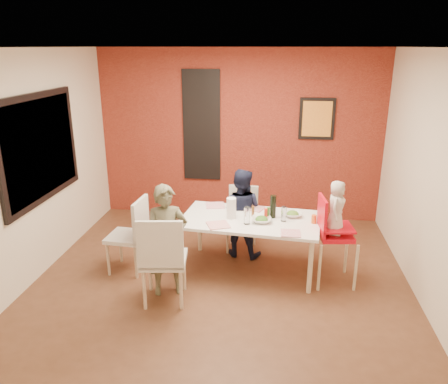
# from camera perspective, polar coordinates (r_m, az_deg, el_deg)

# --- Properties ---
(ground) EXTENTS (4.50, 4.50, 0.00)m
(ground) POSITION_cam_1_polar(r_m,az_deg,el_deg) (5.40, -0.40, -11.66)
(ground) COLOR brown
(ground) RESTS_ON ground
(ceiling) EXTENTS (4.50, 4.50, 0.02)m
(ceiling) POSITION_cam_1_polar(r_m,az_deg,el_deg) (4.66, -0.48, 18.37)
(ceiling) COLOR silver
(ceiling) RESTS_ON wall_back
(wall_back) EXTENTS (4.50, 0.02, 2.70)m
(wall_back) POSITION_cam_1_polar(r_m,az_deg,el_deg) (7.03, 1.99, 7.36)
(wall_back) COLOR beige
(wall_back) RESTS_ON ground
(wall_front) EXTENTS (4.50, 0.02, 2.70)m
(wall_front) POSITION_cam_1_polar(r_m,az_deg,el_deg) (2.80, -6.60, -10.72)
(wall_front) COLOR beige
(wall_front) RESTS_ON ground
(wall_left) EXTENTS (0.02, 4.50, 2.70)m
(wall_left) POSITION_cam_1_polar(r_m,az_deg,el_deg) (5.61, -23.92, 2.85)
(wall_left) COLOR beige
(wall_left) RESTS_ON ground
(wall_right) EXTENTS (0.02, 4.50, 2.70)m
(wall_right) POSITION_cam_1_polar(r_m,az_deg,el_deg) (5.09, 25.57, 1.13)
(wall_right) COLOR beige
(wall_right) RESTS_ON ground
(brick_accent_wall) EXTENTS (4.50, 0.02, 2.70)m
(brick_accent_wall) POSITION_cam_1_polar(r_m,az_deg,el_deg) (7.01, 1.97, 7.33)
(brick_accent_wall) COLOR maroon
(brick_accent_wall) RESTS_ON ground
(picture_window_frame) EXTENTS (0.05, 1.70, 1.30)m
(picture_window_frame) POSITION_cam_1_polar(r_m,az_deg,el_deg) (5.71, -22.92, 5.32)
(picture_window_frame) COLOR black
(picture_window_frame) RESTS_ON wall_left
(picture_window_pane) EXTENTS (0.02, 1.55, 1.15)m
(picture_window_pane) POSITION_cam_1_polar(r_m,az_deg,el_deg) (5.71, -22.79, 5.33)
(picture_window_pane) COLOR black
(picture_window_pane) RESTS_ON wall_left
(glassblock_strip) EXTENTS (0.55, 0.03, 1.70)m
(glassblock_strip) POSITION_cam_1_polar(r_m,az_deg,el_deg) (7.05, -2.94, 8.61)
(glassblock_strip) COLOR silver
(glassblock_strip) RESTS_ON wall_back
(glassblock_surround) EXTENTS (0.60, 0.03, 1.76)m
(glassblock_surround) POSITION_cam_1_polar(r_m,az_deg,el_deg) (7.04, -2.95, 8.61)
(glassblock_surround) COLOR black
(glassblock_surround) RESTS_ON wall_back
(art_print_frame) EXTENTS (0.54, 0.03, 0.64)m
(art_print_frame) POSITION_cam_1_polar(r_m,az_deg,el_deg) (6.94, 12.04, 9.33)
(art_print_frame) COLOR black
(art_print_frame) RESTS_ON wall_back
(art_print_canvas) EXTENTS (0.44, 0.01, 0.54)m
(art_print_canvas) POSITION_cam_1_polar(r_m,az_deg,el_deg) (6.92, 12.05, 9.31)
(art_print_canvas) COLOR #F4A936
(art_print_canvas) RESTS_ON wall_back
(dining_table) EXTENTS (1.77, 1.10, 0.70)m
(dining_table) POSITION_cam_1_polar(r_m,az_deg,el_deg) (5.41, 3.44, -4.07)
(dining_table) COLOR white
(dining_table) RESTS_ON ground
(chair_near) EXTENTS (0.54, 0.54, 1.04)m
(chair_near) POSITION_cam_1_polar(r_m,az_deg,el_deg) (4.76, -8.03, -8.32)
(chair_near) COLOR silver
(chair_near) RESTS_ON ground
(chair_far) EXTENTS (0.43, 0.43, 0.88)m
(chair_far) POSITION_cam_1_polar(r_m,az_deg,el_deg) (6.08, 2.40, -2.93)
(chair_far) COLOR beige
(chair_far) RESTS_ON ground
(chair_left) EXTENTS (0.48, 0.48, 0.96)m
(chair_left) POSITION_cam_1_polar(r_m,az_deg,el_deg) (5.53, -11.83, -5.04)
(chair_left) COLOR silver
(chair_left) RESTS_ON ground
(high_chair) EXTENTS (0.50, 0.50, 1.08)m
(high_chair) POSITION_cam_1_polar(r_m,az_deg,el_deg) (5.27, 13.87, -5.11)
(high_chair) COLOR red
(high_chair) RESTS_ON ground
(child_near) EXTENTS (0.55, 0.44, 1.29)m
(child_near) POSITION_cam_1_polar(r_m,az_deg,el_deg) (4.95, -7.45, -6.32)
(child_near) COLOR brown
(child_near) RESTS_ON ground
(child_far) EXTENTS (0.66, 0.56, 1.21)m
(child_far) POSITION_cam_1_polar(r_m,az_deg,el_deg) (5.81, 2.18, -2.74)
(child_far) COLOR black
(child_far) RESTS_ON ground
(toddler) EXTENTS (0.29, 0.36, 0.64)m
(toddler) POSITION_cam_1_polar(r_m,az_deg,el_deg) (5.17, 14.45, -1.97)
(toddler) COLOR silver
(toddler) RESTS_ON high_chair
(plate_near_left) EXTENTS (0.32, 0.32, 0.01)m
(plate_near_left) POSITION_cam_1_polar(r_m,az_deg,el_deg) (5.17, -0.76, -4.32)
(plate_near_left) COLOR white
(plate_near_left) RESTS_ON dining_table
(plate_far_mid) EXTENTS (0.28, 0.28, 0.01)m
(plate_far_mid) POSITION_cam_1_polar(r_m,az_deg,el_deg) (5.70, 4.03, -2.14)
(plate_far_mid) COLOR silver
(plate_far_mid) RESTS_ON dining_table
(plate_near_right) EXTENTS (0.22, 0.22, 0.01)m
(plate_near_right) POSITION_cam_1_polar(r_m,az_deg,el_deg) (5.00, 8.71, -5.34)
(plate_near_right) COLOR white
(plate_near_right) RESTS_ON dining_table
(plate_far_left) EXTENTS (0.29, 0.29, 0.01)m
(plate_far_left) POSITION_cam_1_polar(r_m,az_deg,el_deg) (5.79, -1.16, -1.76)
(plate_far_left) COLOR white
(plate_far_left) RESTS_ON dining_table
(salad_bowl_a) EXTENTS (0.26, 0.26, 0.06)m
(salad_bowl_a) POSITION_cam_1_polar(r_m,az_deg,el_deg) (5.27, 4.93, -3.64)
(salad_bowl_a) COLOR white
(salad_bowl_a) RESTS_ON dining_table
(salad_bowl_b) EXTENTS (0.25, 0.25, 0.05)m
(salad_bowl_b) POSITION_cam_1_polar(r_m,az_deg,el_deg) (5.49, 8.96, -2.91)
(salad_bowl_b) COLOR white
(salad_bowl_b) RESTS_ON dining_table
(wine_bottle) EXTENTS (0.08, 0.08, 0.29)m
(wine_bottle) POSITION_cam_1_polar(r_m,az_deg,el_deg) (5.39, 6.42, -1.90)
(wine_bottle) COLOR black
(wine_bottle) RESTS_ON dining_table
(wine_glass_a) EXTENTS (0.07, 0.07, 0.21)m
(wine_glass_a) POSITION_cam_1_polar(r_m,az_deg,el_deg) (5.18, 3.01, -3.10)
(wine_glass_a) COLOR white
(wine_glass_a) RESTS_ON dining_table
(wine_glass_b) EXTENTS (0.06, 0.06, 0.18)m
(wine_glass_b) POSITION_cam_1_polar(r_m,az_deg,el_deg) (5.31, 7.80, -2.86)
(wine_glass_b) COLOR silver
(wine_glass_b) RESTS_ON dining_table
(paper_towel_roll) EXTENTS (0.12, 0.12, 0.26)m
(paper_towel_roll) POSITION_cam_1_polar(r_m,az_deg,el_deg) (5.34, 0.96, -2.12)
(paper_towel_roll) COLOR white
(paper_towel_roll) RESTS_ON dining_table
(condiment_red) EXTENTS (0.04, 0.04, 0.15)m
(condiment_red) POSITION_cam_1_polar(r_m,az_deg,el_deg) (5.31, 5.46, -2.96)
(condiment_red) COLOR red
(condiment_red) RESTS_ON dining_table
(condiment_green) EXTENTS (0.04, 0.04, 0.15)m
(condiment_green) POSITION_cam_1_polar(r_m,az_deg,el_deg) (5.35, 5.77, -2.79)
(condiment_green) COLOR #367125
(condiment_green) RESTS_ON dining_table
(condiment_brown) EXTENTS (0.03, 0.03, 0.13)m
(condiment_brown) POSITION_cam_1_polar(r_m,az_deg,el_deg) (5.43, 3.80, -2.52)
(condiment_brown) COLOR brown
(condiment_brown) RESTS_ON dining_table
(sippy_cup) EXTENTS (0.06, 0.06, 0.10)m
(sippy_cup) POSITION_cam_1_polar(r_m,az_deg,el_deg) (5.32, 11.65, -3.49)
(sippy_cup) COLOR #DB5818
(sippy_cup) RESTS_ON dining_table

